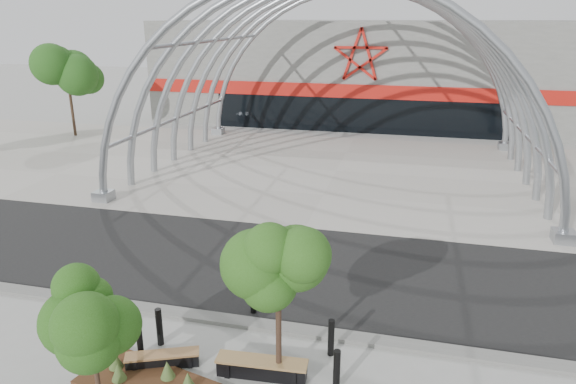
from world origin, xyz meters
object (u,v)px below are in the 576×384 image
street_tree_0 (87,307)px  bench_1 (262,368)px  street_tree_1 (278,271)px  bollard_2 (253,296)px  bench_0 (163,360)px

street_tree_0 → bench_1: bearing=27.1°
street_tree_1 → bench_1: 2.72m
street_tree_1 → bollard_2: 3.83m
bollard_2 → bench_1: bearing=-68.5°
street_tree_0 → bench_1: 4.37m
bench_1 → street_tree_1: bearing=3.2°
street_tree_0 → bollard_2: street_tree_0 is taller
street_tree_0 → street_tree_1: bearing=24.7°
street_tree_1 → bollard_2: bearing=119.1°
bench_1 → street_tree_0: bearing=-152.9°
street_tree_0 → bench_0: size_ratio=1.87×
street_tree_1 → bench_0: 4.02m
street_tree_0 → street_tree_1: street_tree_1 is taller
bench_1 → bollard_2: size_ratio=2.03×
street_tree_0 → street_tree_1: 4.16m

